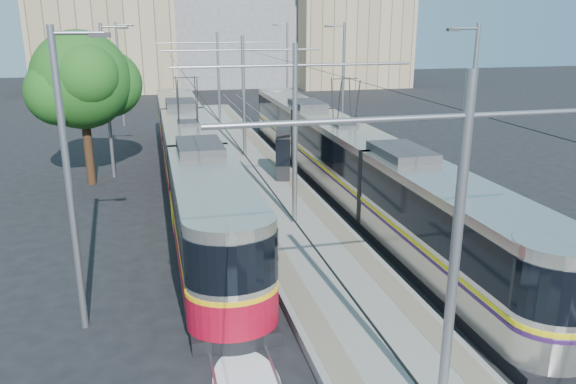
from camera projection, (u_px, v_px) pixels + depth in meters
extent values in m
plane|color=black|center=(367.00, 330.00, 15.32)|extent=(160.00, 160.00, 0.00)
cube|color=gray|center=(254.00, 170.00, 31.07)|extent=(4.00, 50.00, 0.30)
cube|color=gray|center=(228.00, 169.00, 30.69)|extent=(0.70, 50.00, 0.01)
cube|color=gray|center=(280.00, 166.00, 31.35)|extent=(0.70, 50.00, 0.01)
cube|color=gray|center=(175.00, 178.00, 30.12)|extent=(0.07, 70.00, 0.03)
cube|color=gray|center=(202.00, 176.00, 30.45)|extent=(0.07, 70.00, 0.03)
cube|color=gray|center=(304.00, 170.00, 31.76)|extent=(0.07, 70.00, 0.03)
cube|color=gray|center=(328.00, 168.00, 32.09)|extent=(0.07, 70.00, 0.03)
cube|color=black|center=(192.00, 184.00, 28.25)|extent=(2.30, 30.21, 0.40)
cube|color=beige|center=(190.00, 152.00, 27.77)|extent=(2.40, 28.61, 2.90)
cube|color=black|center=(189.00, 142.00, 27.63)|extent=(2.43, 28.61, 1.30)
cube|color=#E6A90C|center=(190.00, 160.00, 27.89)|extent=(2.43, 28.61, 0.12)
cube|color=#9E091F|center=(191.00, 170.00, 28.03)|extent=(2.42, 28.61, 1.10)
cube|color=#2D2D30|center=(188.00, 120.00, 27.31)|extent=(1.68, 3.00, 0.30)
cube|color=black|center=(342.00, 188.00, 27.71)|extent=(2.30, 31.95, 0.40)
cube|color=beige|center=(343.00, 155.00, 27.23)|extent=(2.40, 30.35, 2.90)
cube|color=black|center=(344.00, 145.00, 27.08)|extent=(2.43, 30.35, 1.30)
cube|color=yellow|center=(343.00, 163.00, 27.34)|extent=(2.43, 30.35, 0.12)
cube|color=#33154A|center=(343.00, 166.00, 27.39)|extent=(2.43, 30.35, 0.10)
cube|color=#2D2D30|center=(344.00, 122.00, 26.76)|extent=(1.68, 3.00, 0.30)
cylinder|color=gray|center=(455.00, 259.00, 10.49)|extent=(0.20, 0.20, 7.00)
cylinder|color=gray|center=(468.00, 116.00, 9.71)|extent=(9.20, 0.10, 0.10)
cylinder|color=gray|center=(295.00, 137.00, 21.64)|extent=(0.20, 0.20, 7.00)
cylinder|color=gray|center=(295.00, 65.00, 20.85)|extent=(9.20, 0.10, 0.10)
cylinder|color=gray|center=(244.00, 97.00, 32.79)|extent=(0.20, 0.20, 7.00)
cylinder|color=gray|center=(243.00, 50.00, 32.00)|extent=(9.20, 0.10, 0.10)
cylinder|color=gray|center=(219.00, 78.00, 43.94)|extent=(0.20, 0.20, 7.00)
cylinder|color=gray|center=(217.00, 43.00, 43.15)|extent=(9.20, 0.10, 0.10)
cylinder|color=black|center=(183.00, 73.00, 28.67)|extent=(0.02, 70.00, 0.02)
cylinder|color=black|center=(318.00, 70.00, 30.31)|extent=(0.02, 70.00, 0.02)
cylinder|color=gray|center=(69.00, 188.00, 14.30)|extent=(0.18, 0.18, 8.00)
cube|color=#2D2D30|center=(100.00, 35.00, 13.46)|extent=(0.50, 0.22, 0.12)
cylinder|color=gray|center=(107.00, 103.00, 29.16)|extent=(0.18, 0.18, 8.00)
cube|color=#2D2D30|center=(123.00, 28.00, 28.32)|extent=(0.50, 0.22, 0.12)
cylinder|color=gray|center=(120.00, 75.00, 44.03)|extent=(0.18, 0.18, 8.00)
cube|color=#2D2D30|center=(131.00, 26.00, 43.19)|extent=(0.50, 0.22, 0.12)
cylinder|color=gray|center=(470.00, 124.00, 23.29)|extent=(0.18, 0.18, 8.00)
cube|color=#2D2D30|center=(453.00, 30.00, 21.95)|extent=(0.50, 0.22, 0.12)
cylinder|color=gray|center=(343.00, 84.00, 38.16)|extent=(0.18, 0.18, 8.00)
cube|color=#2D2D30|center=(329.00, 26.00, 36.81)|extent=(0.50, 0.22, 0.12)
cylinder|color=gray|center=(287.00, 66.00, 53.02)|extent=(0.18, 0.18, 8.00)
cube|color=#2D2D30|center=(276.00, 25.00, 51.68)|extent=(0.50, 0.22, 0.12)
cube|color=black|center=(283.00, 154.00, 28.53)|extent=(0.95, 1.28, 2.62)
cube|color=black|center=(283.00, 150.00, 28.48)|extent=(1.00, 1.33, 1.37)
cylinder|color=#382314|center=(89.00, 154.00, 28.59)|extent=(0.44, 0.44, 3.21)
sphere|color=#1E4914|center=(81.00, 80.00, 27.51)|extent=(4.81, 4.81, 4.81)
sphere|color=#1E4914|center=(108.00, 84.00, 28.62)|extent=(3.41, 3.41, 3.41)
cube|color=tan|center=(106.00, 39.00, 67.01)|extent=(16.00, 12.00, 12.13)
cube|color=gray|center=(233.00, 23.00, 73.86)|extent=(18.00, 14.00, 15.64)
cube|color=tan|center=(349.00, 36.00, 71.93)|extent=(14.00, 10.00, 12.56)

